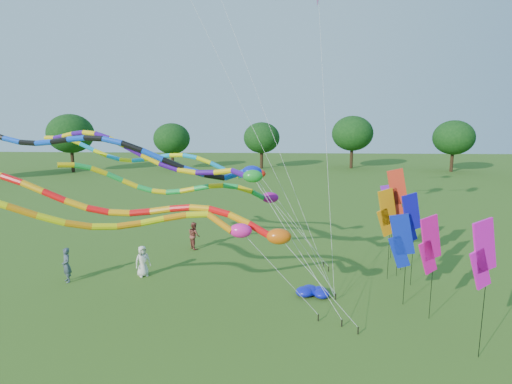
{
  "coord_description": "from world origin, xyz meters",
  "views": [
    {
      "loc": [
        -0.13,
        -14.33,
        8.4
      ],
      "look_at": [
        -1.13,
        5.43,
        4.8
      ],
      "focal_mm": 30.0,
      "sensor_mm": 36.0,
      "label": 1
    }
  ],
  "objects_px": {
    "tube_kite_red": "(168,213)",
    "person_b": "(66,265)",
    "person_c": "(194,235)",
    "tube_kite_orange": "(115,217)",
    "person_a": "(143,261)",
    "blue_nylon_heap": "(311,289)"
  },
  "relations": [
    {
      "from": "person_c",
      "to": "tube_kite_orange",
      "type": "bearing_deg",
      "value": 142.5
    },
    {
      "from": "tube_kite_orange",
      "to": "person_b",
      "type": "bearing_deg",
      "value": 119.06
    },
    {
      "from": "tube_kite_red",
      "to": "tube_kite_orange",
      "type": "xyz_separation_m",
      "value": [
        -1.49,
        -1.69,
        0.23
      ]
    },
    {
      "from": "blue_nylon_heap",
      "to": "person_b",
      "type": "relative_size",
      "value": 0.75
    },
    {
      "from": "tube_kite_red",
      "to": "person_c",
      "type": "height_order",
      "value": "tube_kite_red"
    },
    {
      "from": "tube_kite_orange",
      "to": "person_c",
      "type": "relative_size",
      "value": 8.53
    },
    {
      "from": "person_b",
      "to": "person_a",
      "type": "bearing_deg",
      "value": 61.66
    },
    {
      "from": "blue_nylon_heap",
      "to": "person_a",
      "type": "distance_m",
      "value": 8.85
    },
    {
      "from": "person_a",
      "to": "person_b",
      "type": "bearing_deg",
      "value": 157.32
    },
    {
      "from": "tube_kite_orange",
      "to": "person_a",
      "type": "bearing_deg",
      "value": 87.73
    },
    {
      "from": "tube_kite_orange",
      "to": "person_b",
      "type": "height_order",
      "value": "tube_kite_orange"
    },
    {
      "from": "tube_kite_red",
      "to": "person_c",
      "type": "relative_size",
      "value": 8.66
    },
    {
      "from": "person_b",
      "to": "tube_kite_red",
      "type": "bearing_deg",
      "value": 16.41
    },
    {
      "from": "person_b",
      "to": "person_c",
      "type": "relative_size",
      "value": 1.03
    },
    {
      "from": "tube_kite_orange",
      "to": "person_b",
      "type": "distance_m",
      "value": 8.14
    },
    {
      "from": "person_a",
      "to": "person_b",
      "type": "height_order",
      "value": "person_b"
    },
    {
      "from": "tube_kite_orange",
      "to": "blue_nylon_heap",
      "type": "height_order",
      "value": "tube_kite_orange"
    },
    {
      "from": "blue_nylon_heap",
      "to": "person_c",
      "type": "bearing_deg",
      "value": 136.54
    },
    {
      "from": "blue_nylon_heap",
      "to": "person_a",
      "type": "height_order",
      "value": "person_a"
    },
    {
      "from": "tube_kite_orange",
      "to": "person_c",
      "type": "xyz_separation_m",
      "value": [
        0.63,
        11.1,
        -3.88
      ]
    },
    {
      "from": "tube_kite_red",
      "to": "person_b",
      "type": "distance_m",
      "value": 8.1
    },
    {
      "from": "person_b",
      "to": "person_c",
      "type": "bearing_deg",
      "value": 93.5
    }
  ]
}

